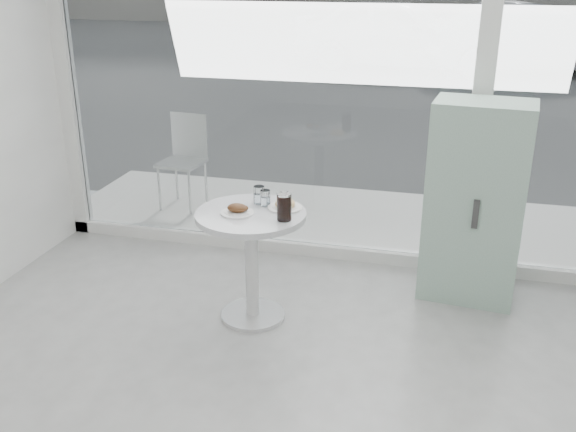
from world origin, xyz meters
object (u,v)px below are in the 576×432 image
(patio_chair, at_px, (185,155))
(plate_donut, at_px, (285,205))
(water_tumbler_a, at_px, (259,196))
(mint_cabinet, at_px, (475,203))
(plate_fritter, at_px, (238,210))
(car_silver, at_px, (529,39))
(water_tumbler_b, at_px, (265,199))
(main_table, at_px, (251,243))
(cola_glass, at_px, (284,207))
(car_white, at_px, (398,33))

(patio_chair, bearing_deg, plate_donut, -43.59)
(plate_donut, xyz_separation_m, water_tumbler_a, (-0.19, 0.05, 0.03))
(mint_cabinet, distance_m, plate_fritter, 1.67)
(mint_cabinet, bearing_deg, plate_donut, -148.21)
(car_silver, relative_size, water_tumbler_b, 42.30)
(main_table, xyz_separation_m, plate_fritter, (-0.07, -0.04, 0.25))
(main_table, bearing_deg, plate_fritter, -147.86)
(water_tumbler_a, bearing_deg, cola_glass, -46.28)
(patio_chair, distance_m, car_white, 9.70)
(plate_donut, distance_m, water_tumbler_a, 0.20)
(car_silver, relative_size, plate_fritter, 21.28)
(patio_chair, distance_m, plate_donut, 2.25)
(cola_glass, bearing_deg, patio_chair, 127.86)
(water_tumbler_a, relative_size, water_tumbler_b, 1.11)
(cola_glass, bearing_deg, plate_fritter, 174.61)
(plate_fritter, bearing_deg, main_table, 32.14)
(water_tumbler_b, bearing_deg, plate_donut, -6.93)
(car_white, xyz_separation_m, water_tumbler_b, (0.18, -11.33, 0.03))
(plate_fritter, height_order, water_tumbler_b, water_tumbler_b)
(car_silver, bearing_deg, water_tumbler_b, 148.65)
(plate_fritter, xyz_separation_m, water_tumbler_a, (0.08, 0.22, 0.03))
(main_table, distance_m, cola_glass, 0.40)
(main_table, bearing_deg, mint_cabinet, 26.68)
(water_tumbler_a, xyz_separation_m, water_tumbler_b, (0.05, -0.03, -0.01))
(patio_chair, bearing_deg, mint_cabinet, -16.61)
(plate_fritter, height_order, cola_glass, cola_glass)
(water_tumbler_b, bearing_deg, water_tumbler_a, 148.42)
(mint_cabinet, height_order, car_silver, car_silver)
(main_table, height_order, water_tumbler_b, water_tumbler_b)
(water_tumbler_a, xyz_separation_m, cola_glass, (0.24, -0.25, 0.03))
(water_tumbler_b, relative_size, cola_glass, 0.61)
(patio_chair, xyz_separation_m, plate_donut, (1.44, -1.71, 0.24))
(mint_cabinet, height_order, water_tumbler_a, mint_cabinet)
(plate_fritter, distance_m, cola_glass, 0.32)
(main_table, distance_m, water_tumbler_b, 0.31)
(patio_chair, bearing_deg, cola_glass, -45.79)
(plate_donut, height_order, water_tumbler_a, water_tumbler_a)
(plate_fritter, height_order, water_tumbler_a, water_tumbler_a)
(mint_cabinet, xyz_separation_m, plate_donut, (-1.22, -0.58, 0.08))
(plate_donut, height_order, cola_glass, cola_glass)
(mint_cabinet, height_order, plate_donut, mint_cabinet)
(car_silver, distance_m, plate_donut, 11.47)
(car_white, height_order, cola_glass, car_white)
(patio_chair, xyz_separation_m, car_white, (1.12, 9.64, 0.24))
(car_white, distance_m, cola_glass, 11.55)
(plate_fritter, xyz_separation_m, plate_donut, (0.27, 0.17, -0.01))
(mint_cabinet, distance_m, car_silver, 10.69)
(mint_cabinet, distance_m, patio_chair, 2.89)
(cola_glass, bearing_deg, water_tumbler_a, 133.72)
(main_table, distance_m, plate_fritter, 0.26)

